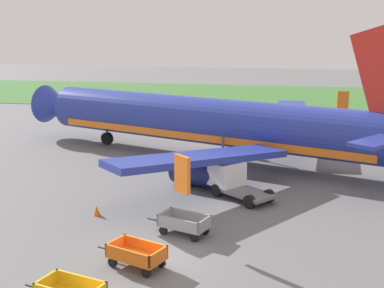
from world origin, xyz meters
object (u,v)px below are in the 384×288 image
object	(u,v)px
traffic_cone_mid_apron	(97,211)
baggage_cart_second_in_row	(136,255)
baggage_cart_third_in_row	(184,223)
service_truck_beside_carts	(232,179)
airplane	(220,123)
traffic_cone_near_plane	(239,184)

from	to	relation	value
traffic_cone_mid_apron	baggage_cart_second_in_row	bearing A→B (deg)	-55.05
baggage_cart_third_in_row	service_truck_beside_carts	size ratio (longest dim) A/B	0.78
airplane	traffic_cone_mid_apron	distance (m)	14.76
baggage_cart_third_in_row	service_truck_beside_carts	xyz separation A→B (m)	(1.74, 6.81, 0.50)
baggage_cart_second_in_row	baggage_cart_third_in_row	bearing A→B (deg)	71.59
baggage_cart_third_in_row	traffic_cone_mid_apron	bearing A→B (deg)	161.71
baggage_cart_second_in_row	traffic_cone_near_plane	world-z (taller)	baggage_cart_second_in_row
baggage_cart_third_in_row	traffic_cone_near_plane	distance (m)	8.43
baggage_cart_third_in_row	service_truck_beside_carts	bearing A→B (deg)	75.64
baggage_cart_third_in_row	traffic_cone_near_plane	xyz separation A→B (m)	(2.10, 8.16, -0.24)
airplane	baggage_cart_third_in_row	bearing A→B (deg)	-89.11
traffic_cone_near_plane	baggage_cart_second_in_row	bearing A→B (deg)	-105.78
baggage_cart_third_in_row	traffic_cone_near_plane	world-z (taller)	baggage_cart_third_in_row
traffic_cone_mid_apron	service_truck_beside_carts	bearing A→B (deg)	34.72
traffic_cone_mid_apron	airplane	bearing A→B (deg)	68.81
baggage_cart_second_in_row	baggage_cart_third_in_row	xyz separation A→B (m)	(1.36, 4.08, 0.00)
airplane	baggage_cart_third_in_row	world-z (taller)	airplane
airplane	service_truck_beside_carts	size ratio (longest dim) A/B	7.95
airplane	traffic_cone_near_plane	size ratio (longest dim) A/B	50.08
airplane	baggage_cart_second_in_row	size ratio (longest dim) A/B	10.19
service_truck_beside_carts	airplane	bearing A→B (deg)	103.11
baggage_cart_third_in_row	traffic_cone_near_plane	size ratio (longest dim) A/B	4.94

